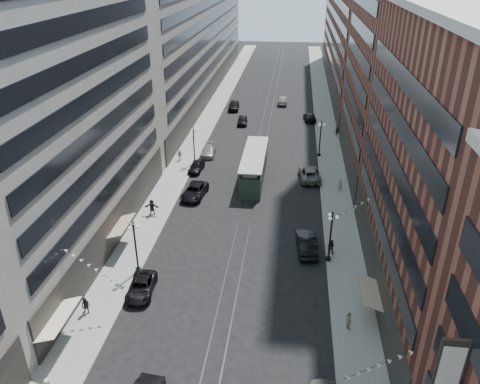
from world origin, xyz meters
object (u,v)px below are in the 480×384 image
at_px(streetcar, 254,167).
at_px(pedestrian_9, 337,132).
at_px(lamppost_sw_mid, 194,144).
at_px(lamppost_se_far, 331,235).
at_px(car_2, 141,287).
at_px(car_12, 310,117).
at_px(pedestrian_5, 152,207).
at_px(pedestrian_8, 340,185).
at_px(lamppost_sw_far, 136,245).
at_px(pedestrian_4, 349,320).
at_px(car_9, 234,105).
at_px(lamppost_se_mid, 320,137).
at_px(pedestrian_2, 86,306).
at_px(car_7, 195,191).
at_px(car_8, 209,151).
at_px(car_11, 310,174).
at_px(car_extra_0, 196,166).
at_px(car_13, 242,120).
at_px(car_14, 283,100).
at_px(pedestrian_7, 331,246).

distance_m(streetcar, pedestrian_9, 22.22).
xyz_separation_m(lamppost_sw_mid, lamppost_se_far, (18.40, -23.00, 0.00)).
bearing_deg(car_2, car_12, 68.57).
xyz_separation_m(pedestrian_5, pedestrian_8, (22.49, 9.09, -0.14)).
bearing_deg(car_12, lamppost_sw_far, 63.79).
xyz_separation_m(pedestrian_4, car_9, (-17.28, 60.70, -0.11)).
relative_size(lamppost_se_mid, streetcar, 0.41).
bearing_deg(pedestrian_2, car_7, 82.56).
distance_m(car_8, pedestrian_8, 21.86).
xyz_separation_m(lamppost_sw_mid, lamppost_se_mid, (18.40, 5.00, 0.00)).
bearing_deg(lamppost_sw_far, car_11, 54.44).
relative_size(lamppost_se_far, car_extra_0, 1.30).
bearing_deg(car_13, pedestrian_9, -20.31).
bearing_deg(car_9, car_11, -67.39).
bearing_deg(lamppost_sw_mid, car_extra_0, -73.04).
bearing_deg(car_extra_0, car_12, 61.86).
bearing_deg(streetcar, lamppost_sw_mid, 155.42).
relative_size(car_14, pedestrian_7, 3.09).
relative_size(car_13, pedestrian_7, 2.74).
relative_size(car_12, car_13, 1.14).
xyz_separation_m(pedestrian_4, car_11, (-2.67, 29.16, -0.17)).
bearing_deg(lamppost_se_far, car_2, -157.65).
height_order(car_14, car_extra_0, car_14).
bearing_deg(car_8, lamppost_se_mid, 1.31).
relative_size(car_9, pedestrian_7, 3.24).
xyz_separation_m(lamppost_se_far, car_7, (-16.22, 12.44, -2.34)).
relative_size(lamppost_sw_far, pedestrian_7, 3.50).
height_order(streetcar, car_9, streetcar).
distance_m(lamppost_se_mid, car_7, 22.60).
distance_m(lamppost_se_far, car_12, 45.81).
height_order(lamppost_sw_far, pedestrian_2, lamppost_sw_far).
bearing_deg(pedestrian_8, pedestrian_2, 29.26).
bearing_deg(pedestrian_2, lamppost_sw_mid, 89.86).
distance_m(car_7, car_13, 29.81).
relative_size(pedestrian_2, pedestrian_5, 0.84).
distance_m(car_11, pedestrian_5, 22.42).
bearing_deg(car_8, car_7, -90.34).
relative_size(lamppost_se_mid, car_12, 1.12).
height_order(pedestrian_2, car_7, pedestrian_2).
relative_size(car_2, car_13, 1.11).
bearing_deg(lamppost_sw_mid, pedestrian_4, -59.12).
xyz_separation_m(lamppost_sw_far, pedestrian_2, (-2.50, -6.39, -2.15)).
bearing_deg(pedestrian_9, streetcar, -132.99).
height_order(lamppost_sw_mid, pedestrian_9, lamppost_sw_mid).
bearing_deg(lamppost_se_far, pedestrian_5, 160.63).
relative_size(car_12, car_14, 1.01).
distance_m(pedestrian_2, pedestrian_7, 24.22).
height_order(pedestrian_2, car_14, pedestrian_2).
relative_size(car_8, pedestrian_8, 3.07).
xyz_separation_m(lamppost_se_far, streetcar, (-9.20, 18.79, -1.37)).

